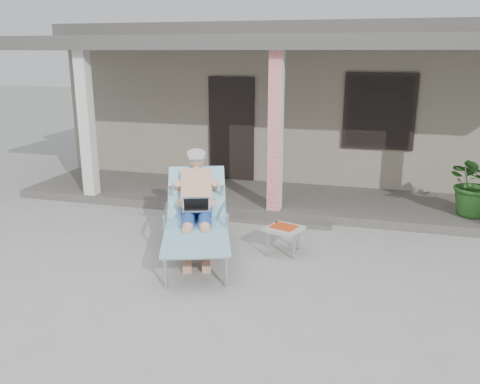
% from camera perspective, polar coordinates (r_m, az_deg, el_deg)
% --- Properties ---
extents(ground, '(60.00, 60.00, 0.00)m').
position_cam_1_polar(ground, '(6.77, 0.01, -8.38)').
color(ground, '#9E9E99').
rests_on(ground, ground).
extents(house, '(10.40, 5.40, 3.30)m').
position_cam_1_polar(house, '(12.61, 8.16, 10.48)').
color(house, gray).
rests_on(house, ground).
extents(porch_deck, '(10.00, 2.00, 0.15)m').
position_cam_1_polar(porch_deck, '(9.49, 4.92, -0.85)').
color(porch_deck, '#605B56').
rests_on(porch_deck, ground).
extents(porch_overhang, '(10.00, 2.30, 2.85)m').
position_cam_1_polar(porch_overhang, '(9.06, 5.26, 15.76)').
color(porch_overhang, silver).
rests_on(porch_overhang, porch_deck).
extents(porch_step, '(2.00, 0.30, 0.07)m').
position_cam_1_polar(porch_step, '(8.43, 3.42, -3.22)').
color(porch_step, '#605B56').
rests_on(porch_step, ground).
extents(lounger, '(1.49, 2.27, 1.43)m').
position_cam_1_polar(lounger, '(6.95, -4.96, -0.08)').
color(lounger, '#B7B7BC').
rests_on(lounger, ground).
extents(side_table, '(0.58, 0.58, 0.41)m').
position_cam_1_polar(side_table, '(7.10, 4.94, -4.27)').
color(side_table, '#B1B1AC').
rests_on(side_table, ground).
extents(potted_palm, '(1.22, 1.14, 1.11)m').
position_cam_1_polar(potted_palm, '(9.04, 25.17, 1.01)').
color(potted_palm, '#26591E').
rests_on(potted_palm, porch_deck).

